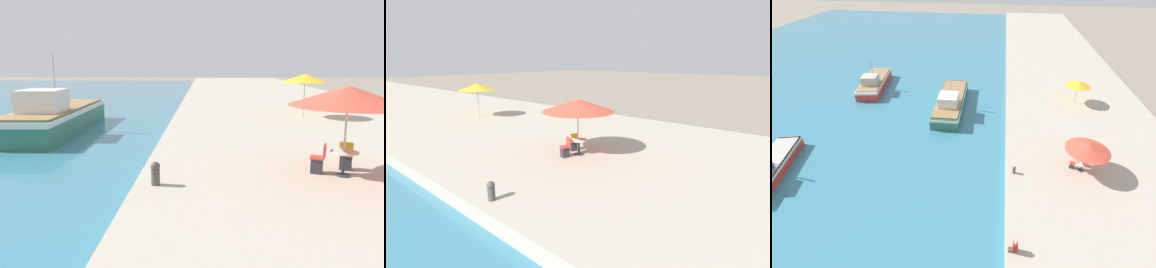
# 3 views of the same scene
# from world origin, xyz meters

# --- Properties ---
(quay_promenade) EXTENTS (16.00, 90.00, 0.60)m
(quay_promenade) POSITION_xyz_m (8.00, 37.00, 0.30)
(quay_promenade) COLOR #B2A893
(quay_promenade) RESTS_ON ground_plane
(fishing_boat_mid) EXTENTS (3.30, 10.34, 4.36)m
(fishing_boat_mid) POSITION_xyz_m (-6.48, 24.76, 0.90)
(fishing_boat_mid) COLOR #33705B
(fishing_boat_mid) RESTS_ON water_basin
(cafe_umbrella_pink) EXTENTS (3.38, 3.38, 2.67)m
(cafe_umbrella_pink) POSITION_xyz_m (6.08, 15.10, 2.97)
(cafe_umbrella_pink) COLOR #B7B7B7
(cafe_umbrella_pink) RESTS_ON quay_promenade
(cafe_umbrella_white) EXTENTS (2.77, 2.77, 2.60)m
(cafe_umbrella_white) POSITION_xyz_m (7.95, 27.08, 2.95)
(cafe_umbrella_white) COLOR #B7B7B7
(cafe_umbrella_white) RESTS_ON quay_promenade
(cafe_table) EXTENTS (0.80, 0.80, 0.74)m
(cafe_table) POSITION_xyz_m (6.07, 15.02, 1.13)
(cafe_table) COLOR #333338
(cafe_table) RESTS_ON quay_promenade
(cafe_chair_left) EXTENTS (0.55, 0.53, 0.91)m
(cafe_chair_left) POSITION_xyz_m (5.39, 15.28, 0.92)
(cafe_chair_left) COLOR #2D2D33
(cafe_chair_left) RESTS_ON quay_promenade
(cafe_chair_right) EXTENTS (0.55, 0.56, 0.91)m
(cafe_chair_right) POSITION_xyz_m (6.37, 15.67, 0.92)
(cafe_chair_right) COLOR #2D2D33
(cafe_chair_right) RESTS_ON quay_promenade
(mooring_bollard) EXTENTS (0.26, 0.26, 0.65)m
(mooring_bollard) POSITION_xyz_m (0.61, 14.00, 0.95)
(mooring_bollard) COLOR #4C4742
(mooring_bollard) RESTS_ON quay_promenade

